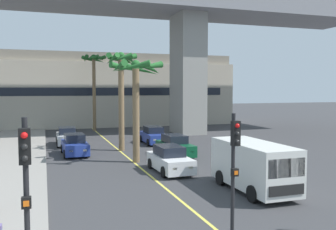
{
  "coord_description": "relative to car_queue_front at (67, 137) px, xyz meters",
  "views": [
    {
      "loc": [
        -5.65,
        -2.96,
        4.94
      ],
      "look_at": [
        0.0,
        14.0,
        3.69
      ],
      "focal_mm": 39.85,
      "sensor_mm": 36.0,
      "label": 1
    }
  ],
  "objects": [
    {
      "name": "traffic_light_median_near",
      "position": [
        3.64,
        -23.77,
        1.99
      ],
      "size": [
        0.24,
        0.37,
        4.2
      ],
      "color": "black",
      "rests_on": "ground"
    },
    {
      "name": "lane_stripe_center",
      "position": [
        3.79,
        -6.87,
        -0.72
      ],
      "size": [
        0.14,
        56.0,
        0.01
      ],
      "primitive_type": "cube",
      "color": "#DBCC4C",
      "rests_on": "ground"
    },
    {
      "name": "traffic_light_left_sidewalk_corner",
      "position": [
        -2.26,
        -25.53,
        2.14
      ],
      "size": [
        0.24,
        0.37,
        4.2
      ],
      "color": "black",
      "rests_on": "sidewalk_left"
    },
    {
      "name": "palm_tree_far_median",
      "position": [
        3.99,
        -9.57,
        4.64
      ],
      "size": [
        3.5,
        3.66,
        6.87
      ],
      "color": "brown",
      "rests_on": "ground"
    },
    {
      "name": "car_queue_fifth",
      "position": [
        7.23,
        -8.21,
        0.0
      ],
      "size": [
        1.94,
        4.15,
        1.56
      ],
      "color": "#0C4728",
      "rests_on": "ground"
    },
    {
      "name": "car_queue_fourth",
      "position": [
        7.47,
        -1.7,
        0.0
      ],
      "size": [
        1.87,
        4.12,
        1.56
      ],
      "color": "navy",
      "rests_on": "ground"
    },
    {
      "name": "palm_tree_mid_median",
      "position": [
        3.76,
        10.47,
        6.27
      ],
      "size": [
        2.85,
        2.99,
        8.97
      ],
      "color": "brown",
      "rests_on": "ground"
    },
    {
      "name": "palm_tree_near_median",
      "position": [
        4.0,
        -4.51,
        5.19
      ],
      "size": [
        2.59,
        2.63,
        7.86
      ],
      "color": "brown",
      "rests_on": "ground"
    },
    {
      "name": "car_queue_second",
      "position": [
        0.26,
        -5.32,
        0.0
      ],
      "size": [
        1.93,
        4.15,
        1.56
      ],
      "color": "navy",
      "rests_on": "ground"
    },
    {
      "name": "delivery_van",
      "position": [
        7.65,
        -18.34,
        0.57
      ],
      "size": [
        2.16,
        5.25,
        2.36
      ],
      "color": "silver",
      "rests_on": "ground"
    },
    {
      "name": "car_queue_front",
      "position": [
        0.0,
        0.0,
        0.0
      ],
      "size": [
        1.86,
        4.11,
        1.56
      ],
      "color": "white",
      "rests_on": "ground"
    },
    {
      "name": "bridge_overpass",
      "position": [
        4.85,
        4.88,
        12.91
      ],
      "size": [
        62.33,
        8.0,
        17.32
      ],
      "color": "gray",
      "rests_on": "ground"
    },
    {
      "name": "car_queue_third",
      "position": [
        5.19,
        -13.03,
        0.0
      ],
      "size": [
        1.91,
        4.14,
        1.56
      ],
      "color": "white",
      "rests_on": "ground"
    },
    {
      "name": "pier_building_backdrop",
      "position": [
        3.79,
        17.23,
        4.01
      ],
      "size": [
        39.33,
        8.04,
        9.58
      ],
      "color": "#BCB29E",
      "rests_on": "ground"
    }
  ]
}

